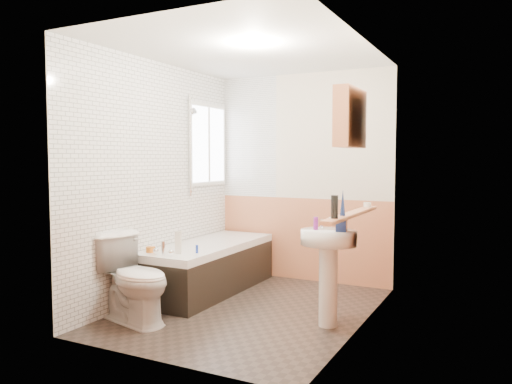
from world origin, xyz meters
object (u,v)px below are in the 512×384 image
medicine_cabinet (350,118)px  sink (328,258)px  bathtub (209,266)px  toilet (134,279)px  pine_shelf (352,214)px

medicine_cabinet → sink: bearing=-174.0°
bathtub → sink: size_ratio=1.89×
toilet → medicine_cabinet: 2.39m
sink → pine_shelf: 0.44m
toilet → pine_shelf: (1.80, 0.70, 0.61)m
sink → medicine_cabinet: bearing=6.5°
bathtub → medicine_cabinet: size_ratio=3.29×
toilet → medicine_cabinet: bearing=-53.6°
sink → medicine_cabinet: 1.23m
pine_shelf → bathtub: bearing=164.1°
bathtub → pine_shelf: (1.77, -0.51, 0.72)m
medicine_cabinet → toilet: bearing=-158.2°
toilet → sink: (1.60, 0.69, 0.22)m
sink → toilet: bearing=-156.2°
toilet → medicine_cabinet: (1.77, 0.71, 1.43)m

